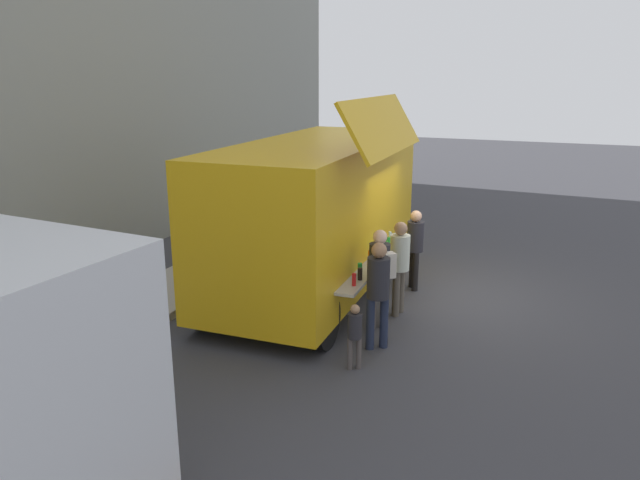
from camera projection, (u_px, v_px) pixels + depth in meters
ground_plane at (447, 296)px, 11.99m from camera, size 60.00×60.00×0.00m
curb_strip at (76, 342)px, 9.74m from camera, size 28.00×1.60×0.15m
food_truck_main at (318, 211)px, 11.93m from camera, size 6.52×3.16×3.91m
trash_bin at (298, 214)px, 16.77m from camera, size 0.60×0.60×0.99m
customer_front_ordering at (400, 260)px, 10.81m from camera, size 0.37×0.36×1.76m
customer_mid_with_backpack at (380, 269)px, 10.18m from camera, size 0.56×0.53×1.77m
customer_rear_waiting at (378, 286)px, 9.44m from camera, size 0.36×0.36×1.78m
customer_extra_browsing at (415, 243)px, 12.12m from camera, size 0.34×0.34×1.66m
child_near_queue at (355, 331)px, 8.87m from camera, size 0.21×0.21×1.04m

